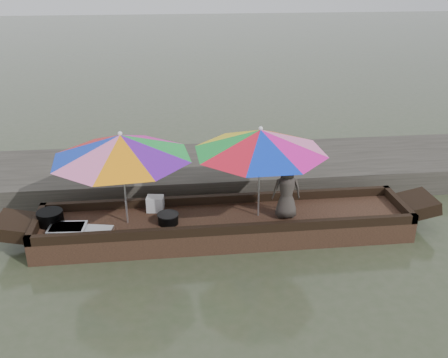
{
  "coord_description": "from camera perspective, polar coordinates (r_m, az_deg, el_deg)",
  "views": [
    {
      "loc": [
        -0.87,
        -7.29,
        4.23
      ],
      "look_at": [
        0.0,
        0.1,
        1.0
      ],
      "focal_mm": 40.0,
      "sensor_mm": 36.0,
      "label": 1
    }
  ],
  "objects": [
    {
      "name": "boat_hull",
      "position": [
        8.39,
        0.08,
        -5.45
      ],
      "size": [
        6.15,
        1.2,
        0.35
      ],
      "primitive_type": "cube",
      "color": "black",
      "rests_on": "water"
    },
    {
      "name": "tray_scallop",
      "position": [
        8.07,
        -14.78,
        -5.89
      ],
      "size": [
        0.64,
        0.51,
        0.06
      ],
      "primitive_type": "cube",
      "rotation": [
        0.0,
        0.0,
        -0.21
      ],
      "color": "silver",
      "rests_on": "boat_hull"
    },
    {
      "name": "umbrella_bow",
      "position": [
        7.96,
        -11.37,
        0.01
      ],
      "size": [
        2.75,
        2.75,
        1.55
      ],
      "primitive_type": null,
      "rotation": [
        0.0,
        0.0,
        -0.29
      ],
      "color": "green",
      "rests_on": "boat_hull"
    },
    {
      "name": "umbrella_stern",
      "position": [
        8.06,
        4.06,
        0.72
      ],
      "size": [
        2.79,
        2.79,
        1.55
      ],
      "primitive_type": null,
      "rotation": [
        0.0,
        0.0,
        -0.37
      ],
      "color": "pink",
      "rests_on": "boat_hull"
    },
    {
      "name": "tray_crayfish",
      "position": [
        8.24,
        -17.47,
        -5.48
      ],
      "size": [
        0.6,
        0.44,
        0.09
      ],
      "primitive_type": "cube",
      "rotation": [
        0.0,
        0.0,
        -0.07
      ],
      "color": "silver",
      "rests_on": "boat_hull"
    },
    {
      "name": "water",
      "position": [
        8.48,
        0.08,
        -6.48
      ],
      "size": [
        80.0,
        80.0,
        0.0
      ],
      "primitive_type": "plane",
      "color": "#374129",
      "rests_on": "ground"
    },
    {
      "name": "charcoal_grill",
      "position": [
        8.14,
        -6.41,
        -4.57
      ],
      "size": [
        0.33,
        0.33,
        0.15
      ],
      "primitive_type": "cylinder",
      "color": "black",
      "rests_on": "boat_hull"
    },
    {
      "name": "dock",
      "position": [
        10.33,
        -1.36,
        0.79
      ],
      "size": [
        22.0,
        2.2,
        0.5
      ],
      "primitive_type": "cube",
      "color": "#2D2B26",
      "rests_on": "ground"
    },
    {
      "name": "cooking_pot",
      "position": [
        8.54,
        -19.25,
        -4.18
      ],
      "size": [
        0.42,
        0.42,
        0.22
      ],
      "primitive_type": "cylinder",
      "color": "black",
      "rests_on": "boat_hull"
    },
    {
      "name": "supply_bag",
      "position": [
        8.55,
        -7.86,
        -2.81
      ],
      "size": [
        0.31,
        0.26,
        0.26
      ],
      "primitive_type": "cube",
      "rotation": [
        0.0,
        0.0,
        -0.14
      ],
      "color": "silver",
      "rests_on": "boat_hull"
    },
    {
      "name": "vendor",
      "position": [
        8.18,
        7.17,
        -1.29
      ],
      "size": [
        0.49,
        0.34,
        0.97
      ],
      "primitive_type": "imported",
      "rotation": [
        0.0,
        0.0,
        3.07
      ],
      "color": "#37322C",
      "rests_on": "boat_hull"
    }
  ]
}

